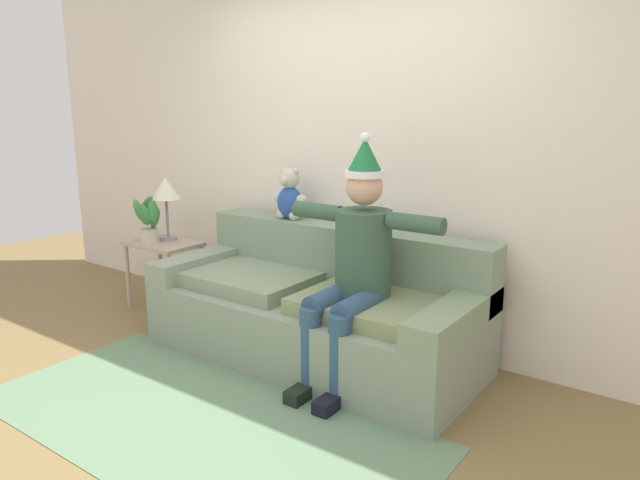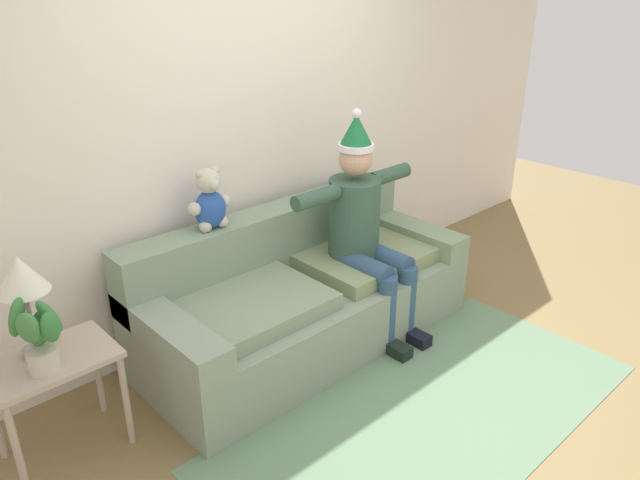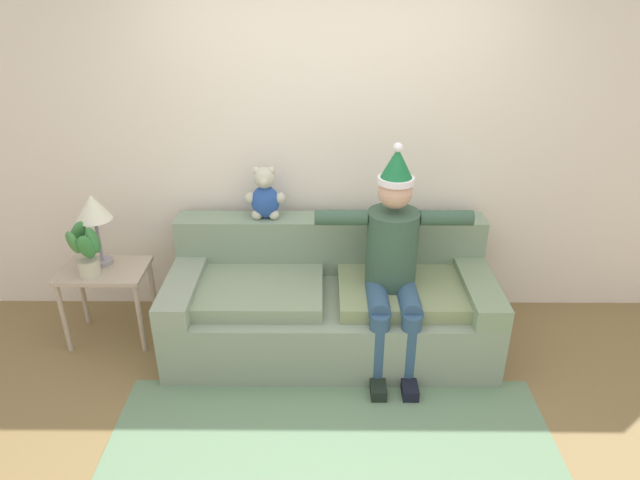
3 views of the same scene
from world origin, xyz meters
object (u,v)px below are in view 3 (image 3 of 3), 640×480
Objects in this scene: potted_plant at (86,250)px; side_table at (106,280)px; couch at (330,301)px; teddy_bear at (265,195)px; table_lamp at (93,211)px; person_seated at (393,259)px.

side_table is at bearing 62.64° from potted_plant.
teddy_bear is at bearing 147.32° from couch.
side_table is at bearing -70.99° from table_lamp.
potted_plant is at bearing -162.90° from teddy_bear.
teddy_bear reaches higher than side_table.
person_seated reaches higher than table_lamp.
potted_plant is at bearing -117.36° from side_table.
table_lamp reaches higher than side_table.
couch is 0.62m from person_seated.
side_table is at bearing 174.30° from person_seated.
side_table is (-1.58, 0.03, 0.15)m from couch.
table_lamp reaches higher than couch.
table_lamp is at bearing 176.11° from couch.
person_seated reaches higher than couch.
table_lamp is at bearing 172.12° from person_seated.
teddy_bear is (-0.46, 0.30, 0.69)m from couch.
table_lamp is (-0.03, 0.08, 0.50)m from side_table.
couch is 1.48× the size of person_seated.
table_lamp is (-1.61, 0.11, 0.65)m from couch.
side_table is 0.51m from table_lamp.
teddy_bear is 1.25m from potted_plant.
couch is at bearing 157.20° from person_seated.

